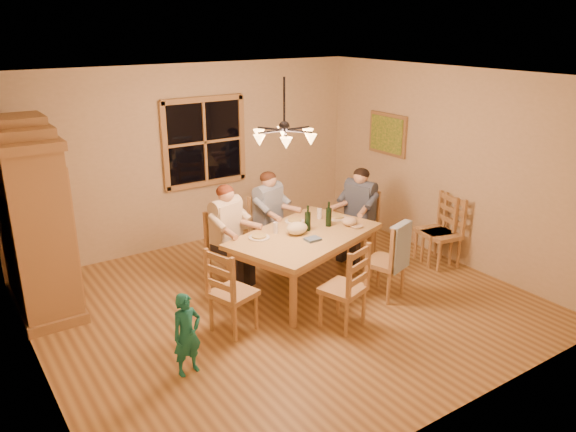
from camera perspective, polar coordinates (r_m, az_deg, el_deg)
floor at (r=6.93m, az=-0.34°, el=-8.86°), size 5.50×5.50×0.00m
ceiling at (r=6.14m, az=-0.39°, el=13.97°), size 5.50×5.00×0.02m
wall_back at (r=8.53m, az=-9.74°, el=5.99°), size 5.50×0.02×2.70m
wall_left at (r=5.48m, az=-25.13°, el=-3.10°), size 0.02×5.00×2.70m
wall_right at (r=8.20m, az=15.94°, el=4.98°), size 0.02×5.00×2.70m
window at (r=8.54m, az=-8.49°, el=7.44°), size 1.30×0.06×1.30m
painting at (r=8.92m, az=10.06°, el=8.18°), size 0.06×0.78×0.64m
chandelier at (r=6.23m, az=-0.38°, el=8.26°), size 0.77×0.68×0.71m
armoire at (r=7.06m, az=-24.35°, el=-0.75°), size 0.66×1.40×2.30m
dining_table at (r=7.02m, az=1.69°, el=-2.54°), size 2.13×1.66×0.76m
chair_far_left at (r=7.36m, az=-6.07°, el=-4.60°), size 0.55×0.53×0.99m
chair_far_right at (r=7.93m, az=-1.89°, el=-2.72°), size 0.55×0.53×0.99m
chair_near_left at (r=6.36m, az=5.55°, el=-8.59°), size 0.55×0.53×0.99m
chair_near_right at (r=7.09m, az=9.70°, el=-5.74°), size 0.55×0.53×0.99m
chair_end_left at (r=6.27m, az=-5.56°, el=-9.03°), size 0.53×0.55×0.99m
chair_end_right at (r=8.16m, az=7.13°, el=-2.21°), size 0.53×0.55×0.99m
adult_woman at (r=7.16m, az=-6.22°, el=-0.66°), size 0.49×0.52×0.87m
adult_plaid_man at (r=7.74m, az=-1.93°, el=0.98°), size 0.49×0.52×0.87m
adult_slate_man at (r=7.98m, az=7.29°, el=1.39°), size 0.52×0.49×0.87m
towel at (r=6.85m, az=11.27°, el=-3.12°), size 0.39×0.21×0.58m
wine_bottle_a at (r=7.03m, az=2.02°, el=-0.21°), size 0.08×0.08×0.33m
wine_bottle_b at (r=7.19m, az=4.16°, el=0.21°), size 0.08×0.08×0.33m
plate_woman at (r=6.83m, az=-2.95°, el=-2.21°), size 0.26×0.26×0.02m
plate_plaid at (r=7.37m, az=0.68°, el=-0.54°), size 0.26×0.26×0.02m
plate_slate at (r=7.53m, az=5.01°, el=-0.19°), size 0.26×0.26×0.02m
wine_glass_a at (r=6.97m, az=-1.27°, el=-1.20°), size 0.06×0.06×0.14m
wine_glass_b at (r=7.49m, az=3.22°, el=0.24°), size 0.06×0.06×0.14m
cap at (r=7.28m, az=6.27°, el=-0.54°), size 0.20×0.20×0.11m
napkin at (r=6.76m, az=2.52°, el=-2.37°), size 0.21×0.19×0.03m
cloth_bundle at (r=6.93m, az=0.91°, el=-1.25°), size 0.28×0.22×0.15m
child at (r=5.58m, az=-10.23°, el=-11.73°), size 0.33×0.24×0.84m
chair_spare_front at (r=8.21m, az=14.55°, el=-2.55°), size 0.52×0.53×0.99m
chair_spare_back at (r=8.13m, az=15.27°, el=-2.84°), size 0.48×0.50×0.99m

